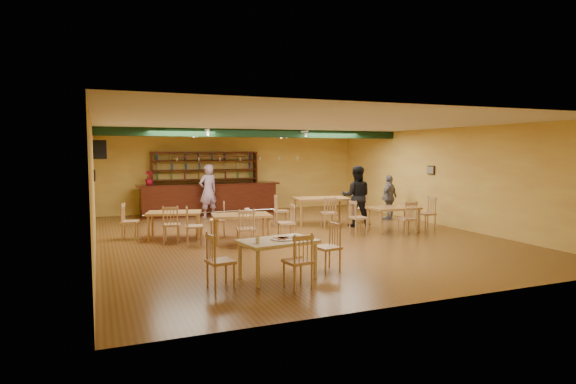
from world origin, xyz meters
name	(u,v)px	position (x,y,z in m)	size (l,w,h in m)	color
floor	(293,236)	(0.00, 0.00, 0.00)	(12.00, 12.00, 0.00)	brown
ceiling_beam	(260,133)	(0.00, 2.80, 2.87)	(10.00, 0.30, 0.25)	black
track_rail_left	(200,131)	(-1.80, 3.40, 2.94)	(0.05, 2.50, 0.05)	silver
track_rail_right	(293,133)	(1.40, 3.40, 2.94)	(0.05, 2.50, 0.05)	silver
ac_unit	(100,150)	(-4.80, 4.20, 2.35)	(0.34, 0.70, 0.48)	silver
picture_left	(94,175)	(-4.97, 1.00, 1.70)	(0.04, 0.34, 0.28)	black
picture_right	(431,170)	(4.97, 0.50, 1.70)	(0.04, 0.34, 0.28)	black
bar_counter	(210,199)	(-1.14, 5.15, 0.56)	(5.12, 0.85, 1.13)	black
back_bar_hutch	(206,182)	(-1.14, 5.78, 1.14)	(3.96, 0.40, 2.28)	black
poinsettia	(149,178)	(-3.25, 5.15, 1.38)	(0.28, 0.28, 0.49)	#A70F24
dining_table_a	(174,225)	(-3.04, 0.95, 0.35)	(1.39, 0.84, 0.70)	#A4793A
dining_table_b	(321,211)	(1.63, 1.60, 0.42)	(1.68, 1.01, 0.84)	#A4793A
dining_table_c	(241,228)	(-1.57, -0.35, 0.36)	(1.44, 0.86, 0.72)	#A4793A
dining_table_d	(393,219)	(2.97, -0.38, 0.35)	(1.41, 0.84, 0.70)	#A4793A
near_table	(278,259)	(-1.92, -3.88, 0.36)	(1.33, 0.85, 0.71)	tan
pizza_tray	(283,239)	(-1.83, -3.88, 0.72)	(0.40, 0.40, 0.01)	silver
parmesan_shaker	(258,240)	(-2.35, -4.03, 0.77)	(0.07, 0.07, 0.11)	#EAE5C6
napkin_stack	(291,236)	(-1.59, -3.69, 0.73)	(0.20, 0.15, 0.03)	white
pizza_server	(289,238)	(-1.68, -3.84, 0.73)	(0.32, 0.09, 0.00)	silver
side_plate	(308,239)	(-1.40, -4.07, 0.72)	(0.22, 0.22, 0.01)	white
patron_bar	(208,191)	(-1.38, 4.33, 0.93)	(0.68, 0.44, 1.85)	purple
patron_right_a	(356,196)	(2.43, 0.80, 0.93)	(0.90, 0.70, 1.85)	black
patron_right_b	(389,197)	(4.17, 1.62, 0.75)	(0.88, 0.37, 1.51)	slate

